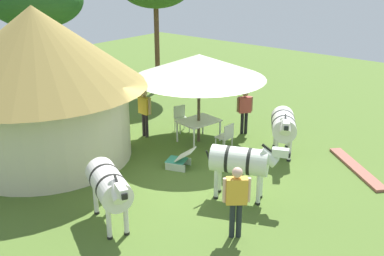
# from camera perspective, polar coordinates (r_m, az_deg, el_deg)

# --- Properties ---
(ground_plane) EXTENTS (36.00, 36.00, 0.00)m
(ground_plane) POSITION_cam_1_polar(r_m,az_deg,el_deg) (13.37, -0.51, -5.16)
(ground_plane) COLOR #4C6929
(thatched_hut) EXTENTS (6.29, 6.29, 4.56)m
(thatched_hut) POSITION_cam_1_polar(r_m,az_deg,el_deg) (14.04, -18.48, 6.00)
(thatched_hut) COLOR beige
(thatched_hut) RESTS_ON ground_plane
(shade_umbrella) EXTENTS (4.29, 4.29, 2.94)m
(shade_umbrella) POSITION_cam_1_polar(r_m,az_deg,el_deg) (14.56, 0.88, 7.68)
(shade_umbrella) COLOR brown
(shade_umbrella) RESTS_ON ground_plane
(patio_dining_table) EXTENTS (1.41, 1.18, 0.74)m
(patio_dining_table) POSITION_cam_1_polar(r_m,az_deg,el_deg) (15.10, 0.84, 0.66)
(patio_dining_table) COLOR silver
(patio_dining_table) RESTS_ON ground_plane
(patio_chair_east_end) EXTENTS (0.55, 0.54, 0.90)m
(patio_chair_east_end) POSITION_cam_1_polar(r_m,az_deg,el_deg) (16.09, -1.40, 1.43)
(patio_chair_east_end) COLOR silver
(patio_chair_east_end) RESTS_ON ground_plane
(patio_chair_near_lawn) EXTENTS (0.46, 0.44, 0.90)m
(patio_chair_near_lawn) POSITION_cam_1_polar(r_m,az_deg,el_deg) (14.45, 4.28, -0.93)
(patio_chair_near_lawn) COLOR silver
(patio_chair_near_lawn) RESTS_ON ground_plane
(guest_beside_umbrella) EXTENTS (0.24, 0.59, 1.65)m
(guest_beside_umbrella) POSITION_cam_1_polar(r_m,az_deg,el_deg) (15.48, -5.93, 2.39)
(guest_beside_umbrella) COLOR black
(guest_beside_umbrella) RESTS_ON ground_plane
(guest_behind_table) EXTENTS (0.45, 0.42, 1.56)m
(guest_behind_table) POSITION_cam_1_polar(r_m,az_deg,el_deg) (15.78, 6.57, 2.50)
(guest_behind_table) COLOR black
(guest_behind_table) RESTS_ON ground_plane
(standing_watcher) EXTENTS (0.46, 0.48, 1.69)m
(standing_watcher) POSITION_cam_1_polar(r_m,az_deg,el_deg) (9.94, 5.56, -8.42)
(standing_watcher) COLOR #1E2429
(standing_watcher) RESTS_ON ground_plane
(striped_lounge_chair) EXTENTS (0.78, 0.94, 0.64)m
(striped_lounge_chair) POSITION_cam_1_polar(r_m,az_deg,el_deg) (13.37, -1.50, -3.95)
(striped_lounge_chair) COLOR teal
(striped_lounge_chair) RESTS_ON ground_plane
(zebra_nearest_camera) EXTENTS (1.88, 1.38, 1.51)m
(zebra_nearest_camera) POSITION_cam_1_polar(r_m,az_deg,el_deg) (14.28, 11.33, 0.38)
(zebra_nearest_camera) COLOR silver
(zebra_nearest_camera) RESTS_ON ground_plane
(zebra_by_umbrella) EXTENTS (1.28, 2.02, 1.55)m
(zebra_by_umbrella) POSITION_cam_1_polar(r_m,az_deg,el_deg) (10.47, -10.28, -7.06)
(zebra_by_umbrella) COLOR silver
(zebra_by_umbrella) RESTS_ON ground_plane
(zebra_toward_hut) EXTENTS (1.17, 1.97, 1.57)m
(zebra_toward_hut) POSITION_cam_1_polar(r_m,az_deg,el_deg) (11.47, 6.18, -4.16)
(zebra_toward_hut) COLOR silver
(zebra_toward_hut) RESTS_ON ground_plane
(acacia_tree_right_background) EXTENTS (3.52, 3.52, 5.28)m
(acacia_tree_right_background) POSITION_cam_1_polar(r_m,az_deg,el_deg) (19.08, -18.78, 14.80)
(acacia_tree_right_background) COLOR #49362A
(acacia_tree_right_background) RESTS_ON ground_plane
(brick_patio_kerb) EXTENTS (2.12, 2.34, 0.08)m
(brick_patio_kerb) POSITION_cam_1_polar(r_m,az_deg,el_deg) (14.18, 19.80, -4.72)
(brick_patio_kerb) COLOR #9B5949
(brick_patio_kerb) RESTS_ON ground_plane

